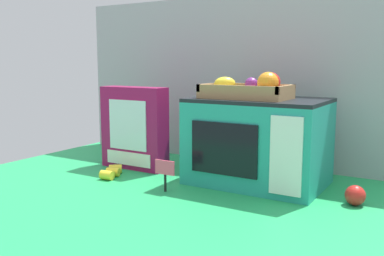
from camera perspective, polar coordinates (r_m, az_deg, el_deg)
name	(u,v)px	position (r m, az deg, el deg)	size (l,w,h in m)	color
ground_plane	(222,179)	(1.51, 4.01, -6.72)	(1.70, 1.70, 0.00)	#219E54
display_back_panel	(255,81)	(1.70, 8.33, 6.25)	(1.61, 0.03, 0.66)	#A0A3A8
toy_microwave	(258,141)	(1.44, 8.73, -1.75)	(0.43, 0.30, 0.28)	teal
food_groups_crate	(250,89)	(1.40, 7.77, 5.09)	(0.28, 0.16, 0.09)	#A37F51
cookie_set_box	(134,128)	(1.64, -7.67, 0.00)	(0.27, 0.08, 0.31)	#99144C
price_sign	(165,171)	(1.34, -3.62, -5.69)	(0.07, 0.01, 0.10)	black
loose_toy_banana	(112,172)	(1.56, -10.58, -5.76)	(0.08, 0.13, 0.03)	yellow
loose_toy_apple	(355,195)	(1.31, 20.84, -8.35)	(0.06, 0.06, 0.06)	red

